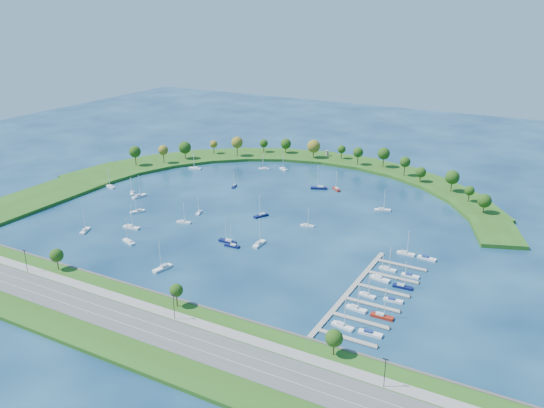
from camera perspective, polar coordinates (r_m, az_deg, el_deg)
The scene contains 40 objects.
ground at distance 317.28m, azimuth -1.23°, elevation -0.80°, with size 700.00×700.00×0.00m, color #071D3E.
south_shoreline at distance 229.25m, azimuth -17.02°, elevation -10.19°, with size 420.00×43.10×11.60m.
breakwater at distance 379.10m, azimuth -3.62°, elevation 2.86°, with size 286.74×247.64×2.00m.
breakwater_trees at distance 393.26m, azimuth 3.24°, elevation 4.96°, with size 238.70×93.09×14.58m.
harbor_tower at distance 424.28m, azimuth 5.59°, elevation 5.13°, with size 2.60×2.60×4.17m.
dock_system at distance 234.38m, azimuth 9.58°, elevation -9.00°, with size 24.28×82.00×1.60m.
moored_boat_0 at distance 324.14m, azimuth 11.09°, elevation -0.55°, with size 9.19×5.95×13.15m.
moored_boat_1 at distance 305.78m, azimuth -18.36°, elevation -2.52°, with size 5.48×8.72×12.45m.
moored_boat_2 at distance 317.18m, azimuth -7.38°, elevation -0.81°, with size 3.75×6.89×9.76m.
moored_boat_3 at distance 400.08m, azimuth -7.76°, elevation 3.63°, with size 9.05×4.48×12.82m.
moored_boat_4 at distance 372.34m, azimuth -16.00°, elevation 1.76°, with size 8.39×3.89×11.90m.
moored_boat_5 at distance 310.13m, azimuth -1.10°, elevation -1.12°, with size 5.97×8.78×12.65m.
moored_boat_6 at distance 256.02m, azimuth -10.98°, elevation -6.30°, with size 4.55×9.86×13.99m.
moored_boat_7 at distance 395.38m, azimuth 1.18°, elevation 3.61°, with size 7.70×5.91×11.35m.
moored_boat_8 at distance 286.31m, azimuth -14.26°, elevation -3.65°, with size 8.73×4.91×12.37m.
moored_boat_9 at distance 278.62m, azimuth -4.51°, elevation -3.72°, with size 9.38×2.95×13.65m.
moored_boat_10 at distance 273.89m, azimuth -4.04°, elevation -4.16°, with size 7.82×2.55×11.36m.
moored_boat_11 at distance 349.54m, azimuth -13.28°, elevation 0.82°, with size 4.50×9.51×13.49m.
moored_boat_12 at distance 325.14m, azimuth -13.42°, elevation -0.67°, with size 6.16×8.00×11.80m.
moored_boat_13 at distance 303.37m, azimuth -14.02°, elevation -2.25°, with size 9.40×3.66×13.46m.
moored_boat_14 at distance 356.05m, azimuth 4.78°, elevation 1.67°, with size 10.59×6.67×15.11m.
moored_boat_15 at distance 395.89m, azimuth -0.82°, elevation 3.63°, with size 7.71×5.08×11.06m.
moored_boat_16 at distance 275.10m, azimuth -1.31°, elevation -3.98°, with size 2.76×9.31×13.62m.
moored_boat_17 at distance 359.63m, azimuth -3.83°, elevation 1.86°, with size 4.03×7.16×10.15m.
moored_boat_18 at distance 304.80m, azimuth -8.92°, elevation -1.77°, with size 7.99×4.22×11.31m.
moored_boat_19 at distance 355.42m, azimuth 6.52°, elevation 1.56°, with size 7.40×7.26×11.90m.
moored_boat_20 at distance 356.51m, azimuth -13.94°, elevation 1.13°, with size 6.16×6.90×10.65m.
moored_boat_21 at distance 297.24m, azimuth 3.56°, elevation -2.14°, with size 7.46×3.93×10.55m.
docked_boat_0 at distance 212.16m, azimuth 7.13°, elevation -12.04°, with size 8.79×3.61×12.54m.
docked_boat_1 at distance 209.64m, azimuth 9.87°, elevation -12.73°, with size 8.77×2.87×1.77m.
docked_boat_2 at distance 223.38m, azimuth 8.50°, elevation -10.34°, with size 8.53×3.14×12.25m.
docked_boat_3 at distance 220.14m, azimuth 11.04°, elevation -10.99°, with size 8.71×2.50×12.78m.
docked_boat_4 at distance 233.46m, azimuth 9.58°, elevation -8.98°, with size 7.29×2.88×10.43m.
docked_boat_5 at distance 231.80m, azimuth 12.12°, elevation -9.48°, with size 7.86×2.88×1.57m.
docked_boat_6 at distance 246.88m, azimuth 10.84°, elevation -7.35°, with size 9.05×3.89×12.88m.
docked_boat_7 at distance 242.51m, azimuth 13.04°, elevation -8.06°, with size 8.28×2.65×12.03m.
docked_boat_8 at distance 256.02m, azimuth 11.61°, elevation -6.37°, with size 7.59×2.46×11.01m.
docked_boat_9 at distance 252.37m, azimuth 13.76°, elevation -7.04°, with size 7.68×2.19×1.56m.
docked_boat_10 at distance 272.48m, azimuth 13.35°, elevation -4.82°, with size 8.38×2.58×12.21m.
docked_boat_11 at distance 270.18m, azimuth 15.35°, elevation -5.30°, with size 8.68×3.13×1.73m.
Camera 1 is at (148.81, -256.25, 113.39)m, focal length 37.31 mm.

